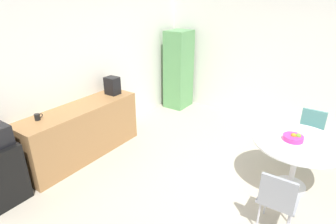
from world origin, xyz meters
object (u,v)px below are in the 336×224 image
round_table (297,149)px  chair_teal (311,129)px  fruit_bowl (293,138)px  mug_white (37,117)px  chair_gray (278,197)px  coffee_maker (112,86)px  locker_cabinet (179,70)px

round_table → chair_teal: size_ratio=1.46×
round_table → fruit_bowl: 0.18m
chair_teal → mug_white: size_ratio=6.43×
chair_gray → mug_white: (-0.77, 3.27, 0.43)m
coffee_maker → mug_white: bearing=176.6°
chair_gray → fruit_bowl: 1.05m
chair_teal → coffee_maker: bearing=113.2°
round_table → chair_teal: (1.02, -0.03, -0.10)m
locker_cabinet → chair_gray: 4.17m
coffee_maker → locker_cabinet: bearing=-2.7°
round_table → coffee_maker: 3.22m
round_table → mug_white: mug_white is taller
chair_gray → chair_teal: same height
locker_cabinet → chair_gray: locker_cabinet is taller
fruit_bowl → chair_gray: bearing=-174.9°
locker_cabinet → chair_teal: (-0.73, -3.10, -0.40)m
locker_cabinet → chair_gray: size_ratio=2.22×
locker_cabinet → round_table: locker_cabinet is taller
round_table → mug_white: (-1.79, 3.26, 0.32)m
round_table → coffee_maker: (-0.35, 3.17, 0.43)m
chair_gray → coffee_maker: (0.68, 3.19, 0.54)m
locker_cabinet → fruit_bowl: (-1.76, -3.00, -0.14)m
chair_teal → chair_gray: bearing=179.7°
fruit_bowl → coffee_maker: size_ratio=0.85×
fruit_bowl → mug_white: (-1.78, 3.18, 0.16)m
chair_gray → round_table: bearing=0.8°
chair_gray → mug_white: mug_white is taller
locker_cabinet → coffee_maker: bearing=177.3°
round_table → mug_white: 3.73m
chair_gray → coffee_maker: 3.30m
locker_cabinet → coffee_maker: 2.11m
locker_cabinet → coffee_maker: locker_cabinet is taller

